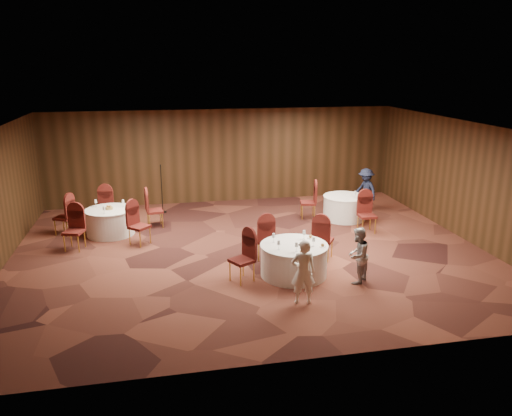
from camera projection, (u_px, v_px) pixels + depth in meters
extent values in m
plane|color=black|center=(250.00, 251.00, 12.94)|extent=(12.00, 12.00, 0.00)
plane|color=silver|center=(250.00, 127.00, 12.04)|extent=(12.00, 12.00, 0.00)
plane|color=black|center=(223.00, 156.00, 17.19)|extent=(12.00, 0.00, 12.00)
plane|color=black|center=(309.00, 270.00, 7.79)|extent=(12.00, 0.00, 12.00)
plane|color=black|center=(465.00, 181.00, 13.63)|extent=(0.00, 10.00, 10.00)
cylinder|color=silver|center=(294.00, 260.00, 11.41)|extent=(1.51, 1.51, 0.72)
cylinder|color=silver|center=(294.00, 245.00, 11.31)|extent=(1.55, 1.55, 0.03)
cylinder|color=silver|center=(110.00, 222.00, 14.12)|extent=(1.33, 1.33, 0.72)
cylinder|color=silver|center=(109.00, 210.00, 14.02)|extent=(1.35, 1.35, 0.03)
cylinder|color=silver|center=(344.00, 208.00, 15.50)|extent=(1.30, 1.30, 0.72)
cylinder|color=silver|center=(345.00, 197.00, 15.40)|extent=(1.33, 1.33, 0.03)
cylinder|color=silver|center=(279.00, 249.00, 11.01)|extent=(0.06, 0.06, 0.01)
cylinder|color=silver|center=(279.00, 247.00, 10.99)|extent=(0.01, 0.01, 0.11)
cone|color=silver|center=(279.00, 243.00, 10.96)|extent=(0.08, 0.08, 0.10)
cylinder|color=silver|center=(304.00, 239.00, 11.66)|extent=(0.06, 0.06, 0.01)
cylinder|color=silver|center=(304.00, 237.00, 11.64)|extent=(0.01, 0.01, 0.11)
cone|color=silver|center=(304.00, 232.00, 11.61)|extent=(0.08, 0.08, 0.10)
cylinder|color=silver|center=(274.00, 242.00, 11.45)|extent=(0.06, 0.06, 0.01)
cylinder|color=silver|center=(274.00, 240.00, 11.44)|extent=(0.01, 0.01, 0.11)
cone|color=silver|center=(274.00, 235.00, 11.41)|extent=(0.08, 0.08, 0.10)
cylinder|color=silver|center=(313.00, 246.00, 11.21)|extent=(0.06, 0.06, 0.01)
cylinder|color=silver|center=(313.00, 244.00, 11.20)|extent=(0.01, 0.01, 0.11)
cone|color=silver|center=(314.00, 239.00, 11.17)|extent=(0.08, 0.08, 0.10)
cylinder|color=silver|center=(296.00, 251.00, 10.89)|extent=(0.06, 0.06, 0.01)
cylinder|color=silver|center=(296.00, 249.00, 10.88)|extent=(0.01, 0.01, 0.11)
cone|color=silver|center=(297.00, 244.00, 10.85)|extent=(0.08, 0.08, 0.10)
cylinder|color=white|center=(302.00, 253.00, 10.78)|extent=(0.15, 0.15, 0.01)
sphere|color=#9E6B33|center=(302.00, 251.00, 10.77)|extent=(0.08, 0.08, 0.08)
cylinder|color=white|center=(322.00, 247.00, 11.17)|extent=(0.15, 0.15, 0.01)
sphere|color=#9E6B33|center=(323.00, 245.00, 11.15)|extent=(0.08, 0.08, 0.08)
cylinder|color=white|center=(310.00, 238.00, 11.72)|extent=(0.15, 0.15, 0.01)
sphere|color=#9E6B33|center=(311.00, 236.00, 11.71)|extent=(0.08, 0.08, 0.08)
cylinder|color=silver|center=(123.00, 207.00, 14.24)|extent=(0.06, 0.06, 0.01)
cylinder|color=silver|center=(123.00, 205.00, 14.22)|extent=(0.01, 0.01, 0.11)
cone|color=silver|center=(123.00, 201.00, 14.19)|extent=(0.08, 0.08, 0.10)
cylinder|color=silver|center=(96.00, 207.00, 14.26)|extent=(0.06, 0.06, 0.01)
cylinder|color=silver|center=(96.00, 205.00, 14.24)|extent=(0.01, 0.01, 0.11)
cone|color=silver|center=(96.00, 201.00, 14.21)|extent=(0.08, 0.08, 0.10)
cylinder|color=silver|center=(104.00, 214.00, 13.59)|extent=(0.06, 0.06, 0.01)
cylinder|color=silver|center=(104.00, 212.00, 13.58)|extent=(0.01, 0.01, 0.11)
cone|color=silver|center=(104.00, 208.00, 13.55)|extent=(0.08, 0.08, 0.10)
cylinder|color=olive|center=(109.00, 208.00, 14.01)|extent=(0.22, 0.22, 0.06)
sphere|color=#9E6B33|center=(108.00, 206.00, 14.00)|extent=(0.07, 0.07, 0.07)
sphere|color=#9E6B33|center=(110.00, 206.00, 13.98)|extent=(0.07, 0.07, 0.07)
cylinder|color=silver|center=(355.00, 198.00, 15.16)|extent=(0.06, 0.06, 0.01)
cylinder|color=silver|center=(355.00, 196.00, 15.15)|extent=(0.01, 0.01, 0.11)
cone|color=silver|center=(355.00, 193.00, 15.12)|extent=(0.08, 0.08, 0.10)
cylinder|color=black|center=(163.00, 212.00, 16.28)|extent=(0.24, 0.24, 0.02)
cylinder|color=black|center=(162.00, 189.00, 16.06)|extent=(0.02, 0.02, 1.56)
cylinder|color=black|center=(160.00, 165.00, 15.90)|extent=(0.04, 0.12, 0.04)
imported|color=white|center=(303.00, 272.00, 9.98)|extent=(0.54, 0.39, 1.36)
imported|color=#A1A1A5|center=(358.00, 255.00, 10.95)|extent=(0.78, 0.78, 1.27)
imported|color=#161C33|center=(366.00, 190.00, 16.30)|extent=(0.78, 1.03, 1.41)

